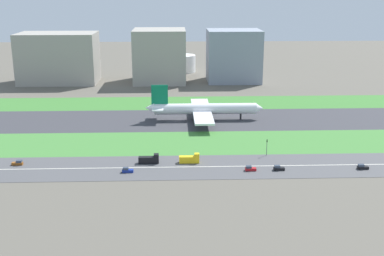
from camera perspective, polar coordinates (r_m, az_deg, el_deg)
ground_plane at (r=268.80m, az=-1.53°, el=0.93°), size 800.00×800.00×0.00m
runway at (r=268.79m, az=-1.53°, el=0.94°), size 280.00×46.00×0.10m
grass_median_north at (r=308.53m, az=-1.63°, el=2.95°), size 280.00×36.00×0.10m
grass_median_south at (r=229.49m, az=-1.41°, el=-1.76°), size 280.00×36.00×0.10m
highway at (r=199.30m, az=-1.28°, el=-4.59°), size 280.00×28.00×0.10m
highway_centerline at (r=199.28m, az=-1.28°, el=-4.58°), size 266.00×0.50×0.01m
airliner at (r=267.66m, az=1.22°, el=2.25°), size 65.00×56.00×19.70m
truck_1 at (r=203.69m, az=-5.02°, el=-3.70°), size 8.40×2.50×4.00m
truck_2 at (r=203.51m, az=-0.26°, el=-3.65°), size 8.40×2.50×4.00m
car_5 at (r=196.62m, az=6.82°, el=-4.74°), size 4.40×1.80×2.00m
car_2 at (r=198.70m, az=10.10°, el=-4.65°), size 4.40×1.80×2.00m
car_0 at (r=208.52m, az=19.32°, el=-4.33°), size 4.40×1.80×2.00m
car_4 at (r=213.72m, az=-19.72°, el=-3.87°), size 4.40×1.80×2.00m
car_1 at (r=195.22m, az=-7.59°, el=-4.92°), size 4.40×1.80×2.00m
traffic_light at (r=213.88m, az=8.75°, el=-2.11°), size 0.36×0.50×7.20m
terminal_building at (r=386.90m, az=-15.35°, el=7.92°), size 57.88×35.23×37.61m
hangar_building at (r=376.88m, az=-3.80°, el=8.43°), size 39.23×39.60×39.98m
office_tower at (r=379.57m, az=4.89°, el=8.42°), size 40.39×33.44×39.40m
fuel_tank_west at (r=423.15m, az=-1.24°, el=7.57°), size 23.99×23.99×14.44m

